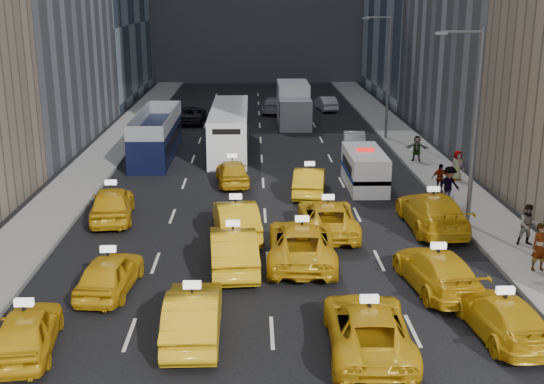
{
  "coord_description": "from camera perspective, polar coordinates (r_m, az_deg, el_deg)",
  "views": [
    {
      "loc": [
        -0.55,
        -17.51,
        10.29
      ],
      "look_at": [
        0.26,
        11.18,
        2.0
      ],
      "focal_mm": 45.0,
      "sensor_mm": 36.0,
      "label": 1
    }
  ],
  "objects": [
    {
      "name": "ground",
      "position": [
        20.32,
        0.16,
        -14.32
      ],
      "size": [
        160.0,
        160.0,
        0.0
      ],
      "primitive_type": "plane",
      "color": "black",
      "rests_on": "ground"
    },
    {
      "name": "sidewalk_west",
      "position": [
        44.84,
        -14.4,
        2.43
      ],
      "size": [
        3.0,
        90.0,
        0.15
      ],
      "primitive_type": "cube",
      "color": "gray",
      "rests_on": "ground"
    },
    {
      "name": "sidewalk_east",
      "position": [
        45.1,
        12.63,
        2.62
      ],
      "size": [
        3.0,
        90.0,
        0.15
      ],
      "primitive_type": "cube",
      "color": "gray",
      "rests_on": "ground"
    },
    {
      "name": "curb_west",
      "position": [
        44.54,
        -12.58,
        2.48
      ],
      "size": [
        0.15,
        90.0,
        0.18
      ],
      "primitive_type": "cube",
      "color": "slate",
      "rests_on": "ground"
    },
    {
      "name": "curb_east",
      "position": [
        44.76,
        10.83,
        2.65
      ],
      "size": [
        0.15,
        90.0,
        0.18
      ],
      "primitive_type": "cube",
      "color": "slate",
      "rests_on": "ground"
    },
    {
      "name": "streetlight_near",
      "position": [
        31.54,
        16.47,
        5.65
      ],
      "size": [
        2.15,
        0.22,
        9.0
      ],
      "color": "#595B60",
      "rests_on": "ground"
    },
    {
      "name": "streetlight_far",
      "position": [
        50.75,
        9.59,
        9.81
      ],
      "size": [
        2.15,
        0.22,
        9.0
      ],
      "color": "#595B60",
      "rests_on": "ground"
    },
    {
      "name": "taxi_4",
      "position": [
        21.92,
        -19.81,
        -10.87
      ],
      "size": [
        2.14,
        4.29,
        1.4
      ],
      "primitive_type": "imported",
      "rotation": [
        0.0,
        0.0,
        3.26
      ],
      "color": "gold",
      "rests_on": "ground"
    },
    {
      "name": "taxi_5",
      "position": [
        21.59,
        -6.61,
        -10.15
      ],
      "size": [
        1.73,
        4.75,
        1.56
      ],
      "primitive_type": "imported",
      "rotation": [
        0.0,
        0.0,
        3.16
      ],
      "color": "gold",
      "rests_on": "ground"
    },
    {
      "name": "taxi_6",
      "position": [
        20.98,
        8.04,
        -11.18
      ],
      "size": [
        2.59,
        5.31,
        1.45
      ],
      "primitive_type": "imported",
      "rotation": [
        0.0,
        0.0,
        3.11
      ],
      "color": "gold",
      "rests_on": "ground"
    },
    {
      "name": "taxi_7",
      "position": [
        22.76,
        18.73,
        -9.83
      ],
      "size": [
        2.28,
        4.72,
        1.33
      ],
      "primitive_type": "imported",
      "rotation": [
        0.0,
        0.0,
        3.23
      ],
      "color": "gold",
      "rests_on": "ground"
    },
    {
      "name": "taxi_8",
      "position": [
        25.27,
        -13.42,
        -6.63
      ],
      "size": [
        2.1,
        4.32,
        1.42
      ],
      "primitive_type": "imported",
      "rotation": [
        0.0,
        0.0,
        3.04
      ],
      "color": "gold",
      "rests_on": "ground"
    },
    {
      "name": "taxi_9",
      "position": [
        26.59,
        -3.26,
        -4.76
      ],
      "size": [
        2.13,
        5.15,
        1.66
      ],
      "primitive_type": "imported",
      "rotation": [
        0.0,
        0.0,
        3.22
      ],
      "color": "gold",
      "rests_on": "ground"
    },
    {
      "name": "taxi_10",
      "position": [
        27.28,
        2.51,
        -4.27
      ],
      "size": [
        2.95,
        5.87,
        1.59
      ],
      "primitive_type": "imported",
      "rotation": [
        0.0,
        0.0,
        3.09
      ],
      "color": "gold",
      "rests_on": "ground"
    },
    {
      "name": "taxi_11",
      "position": [
        25.54,
        13.62,
        -6.37
      ],
      "size": [
        2.65,
        5.21,
        1.45
      ],
      "primitive_type": "imported",
      "rotation": [
        0.0,
        0.0,
        3.27
      ],
      "color": "gold",
      "rests_on": "ground"
    },
    {
      "name": "taxi_12",
      "position": [
        33.16,
        -13.23,
        -0.94
      ],
      "size": [
        2.48,
        4.97,
        1.63
      ],
      "primitive_type": "imported",
      "rotation": [
        0.0,
        0.0,
        3.26
      ],
      "color": "gold",
      "rests_on": "ground"
    },
    {
      "name": "taxi_13",
      "position": [
        30.1,
        -3.03,
        -2.26
      ],
      "size": [
        2.38,
        5.13,
        1.63
      ],
      "primitive_type": "imported",
      "rotation": [
        0.0,
        0.0,
        3.28
      ],
      "color": "gold",
      "rests_on": "ground"
    },
    {
      "name": "taxi_14",
      "position": [
        30.6,
        4.68,
        -2.14
      ],
      "size": [
        2.46,
        5.3,
        1.47
      ],
      "primitive_type": "imported",
      "rotation": [
        0.0,
        0.0,
        3.14
      ],
      "color": "gold",
      "rests_on": "ground"
    },
    {
      "name": "taxi_15",
      "position": [
        31.92,
        13.25,
        -1.57
      ],
      "size": [
        2.49,
        5.8,
        1.66
      ],
      "primitive_type": "imported",
      "rotation": [
        0.0,
        0.0,
        3.17
      ],
      "color": "gold",
      "rests_on": "ground"
    },
    {
      "name": "taxi_16",
      "position": [
        38.51,
        -3.33,
        1.69
      ],
      "size": [
        2.18,
        4.39,
        1.44
      ],
      "primitive_type": "imported",
      "rotation": [
        0.0,
        0.0,
        3.26
      ],
      "color": "gold",
      "rests_on": "ground"
    },
    {
      "name": "taxi_17",
      "position": [
        36.46,
        3.15,
        0.91
      ],
      "size": [
        2.15,
        4.7,
        1.49
      ],
      "primitive_type": "imported",
      "rotation": [
        0.0,
        0.0,
        3.01
      ],
      "color": "gold",
      "rests_on": "ground"
    },
    {
      "name": "nypd_van",
      "position": [
        38.17,
        7.75,
        1.87
      ],
      "size": [
        2.59,
        5.35,
        2.21
      ],
      "rotation": [
        0.0,
        0.0,
        0.12
      ],
      "color": "white",
      "rests_on": "ground"
    },
    {
      "name": "double_decker",
      "position": [
        45.65,
        -9.65,
        4.71
      ],
      "size": [
        2.99,
        10.22,
        2.93
      ],
      "rotation": [
        0.0,
        0.0,
        0.07
      ],
      "color": "black",
      "rests_on": "ground"
    },
    {
      "name": "city_bus",
      "position": [
        46.75,
        -3.56,
        5.23
      ],
      "size": [
        3.49,
        11.83,
        3.01
      ],
      "rotation": [
        0.0,
        0.0,
        -0.09
      ],
      "color": "white",
      "rests_on": "ground"
    },
    {
      "name": "box_truck",
      "position": [
        56.69,
        1.81,
        7.34
      ],
      "size": [
        3.07,
        7.53,
        3.36
      ],
      "rotation": [
        0.0,
        0.0,
        0.08
      ],
      "color": "white",
      "rests_on": "ground"
    },
    {
      "name": "misc_car_0",
      "position": [
        47.56,
        6.87,
        4.33
      ],
      "size": [
        1.85,
        4.23,
        1.35
      ],
      "primitive_type": "imported",
      "rotation": [
        0.0,
        0.0,
        3.04
      ],
      "color": "#9EA0A6",
      "rests_on": "ground"
    },
    {
      "name": "misc_car_1",
      "position": [
        57.68,
        -6.82,
        6.43
      ],
      "size": [
        2.39,
        5.1,
        1.41
      ],
      "primitive_type": "imported",
      "rotation": [
        0.0,
        0.0,
        3.13
      ],
      "color": "black",
      "rests_on": "ground"
    },
    {
      "name": "misc_car_2",
      "position": [
        62.51,
        0.2,
        7.31
      ],
      "size": [
        2.65,
        5.22,
        1.45
      ],
      "primitive_type": "imported",
      "rotation": [
        0.0,
        0.0,
        3.02
      ],
      "color": "gray",
      "rests_on": "ground"
    },
    {
      "name": "misc_car_3",
      "position": [
        61.75,
        -3.68,
        7.21
      ],
      "size": [
        2.13,
        4.66,
        1.55
      ],
      "primitive_type": "imported",
      "rotation": [
        0.0,
        0.0,
        3.21
      ],
      "color": "black",
      "rests_on": "ground"
    },
    {
      "name": "misc_car_4",
      "position": [
        63.94,
        4.55,
        7.41
      ],
      "size": [
        1.93,
        4.22,
        1.34
      ],
      "primitive_type": "imported",
      "rotation": [
        0.0,
        0.0,
        3.27
      ],
      "color": "#9FA0A6",
      "rests_on": "ground"
    },
    {
      "name": "pedestrian_0",
      "position": [
        27.91,
        21.51,
        -4.32
      ],
      "size": [
        0.74,
        0.54,
        1.87
      ],
      "primitive_type": "imported",
      "rotation": [
        0.0,
        0.0,
        0.14
      ],
      "color": "gray",
      "rests_on": "sidewalk_east"
    },
    {
      "name": "pedestrian_1",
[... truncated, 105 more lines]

